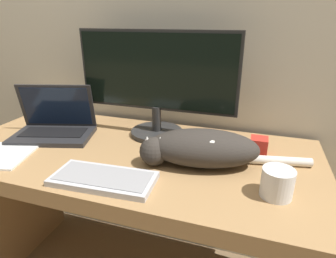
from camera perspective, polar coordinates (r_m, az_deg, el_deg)
The scene contains 9 objects.
wall_back at distance 1.38m, azimuth -1.05°, elevation 23.95°, with size 6.40×0.06×2.60m.
desk at distance 1.20m, azimuth -7.15°, elevation -11.23°, with size 1.45×0.68×0.76m.
monitor at distance 1.20m, azimuth -2.43°, elevation 9.66°, with size 0.69×0.23×0.45m.
laptop at distance 1.34m, azimuth -22.12°, elevation 0.58°, with size 0.38×0.29×0.22m.
external_keyboard at distance 0.93m, azimuth -12.96°, elevation -9.79°, with size 0.34×0.17×0.02m.
cat at distance 0.99m, azimuth 6.59°, elevation -3.74°, with size 0.59×0.25×0.13m.
coffee_mug at distance 0.89m, azimuth 21.31°, elevation -10.18°, with size 0.09×0.09×0.09m.
paper_notepad at distance 1.24m, azimuth -30.55°, elevation -4.62°, with size 0.24×0.26×0.01m.
small_toy at distance 1.13m, azimuth 17.92°, elevation -3.26°, with size 0.06×0.06×0.06m.
Camera 1 is at (0.45, -0.57, 1.25)m, focal length 30.00 mm.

